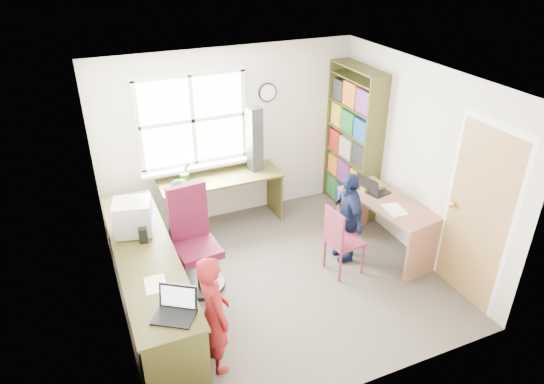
# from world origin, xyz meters

# --- Properties ---
(room) EXTENTS (3.64, 3.44, 2.44)m
(room) POSITION_xyz_m (0.01, 0.10, 1.22)
(room) COLOR #433D34
(room) RESTS_ON ground
(l_desk) EXTENTS (2.38, 2.95, 0.75)m
(l_desk) POSITION_xyz_m (-1.31, -0.28, 0.46)
(l_desk) COLOR #4A471D
(l_desk) RESTS_ON ground
(right_desk) EXTENTS (0.78, 1.35, 0.74)m
(right_desk) POSITION_xyz_m (1.45, -0.01, 0.53)
(right_desk) COLOR #936149
(right_desk) RESTS_ON ground
(bookshelf) EXTENTS (0.30, 1.02, 2.10)m
(bookshelf) POSITION_xyz_m (1.65, 1.19, 1.00)
(bookshelf) COLOR #4A471D
(bookshelf) RESTS_ON ground
(swivel_chair) EXTENTS (0.62, 0.62, 1.23)m
(swivel_chair) POSITION_xyz_m (-0.92, 0.33, 0.53)
(swivel_chair) COLOR black
(swivel_chair) RESTS_ON ground
(wooden_chair) EXTENTS (0.41, 0.41, 0.88)m
(wooden_chair) POSITION_xyz_m (0.71, -0.15, 0.48)
(wooden_chair) COLOR maroon
(wooden_chair) RESTS_ON ground
(crt_monitor) EXTENTS (0.46, 0.43, 0.39)m
(crt_monitor) POSITION_xyz_m (-1.52, 0.50, 0.95)
(crt_monitor) COLOR #BCBDC1
(crt_monitor) RESTS_ON l_desk
(laptop_left) EXTENTS (0.44, 0.43, 0.24)m
(laptop_left) POSITION_xyz_m (-1.42, -0.94, 0.81)
(laptop_left) COLOR black
(laptop_left) RESTS_ON l_desk
(laptop_right) EXTENTS (0.37, 0.41, 0.24)m
(laptop_right) POSITION_xyz_m (1.39, 0.28, 0.79)
(laptop_right) COLOR black
(laptop_right) RESTS_ON right_desk
(speaker_a) EXTENTS (0.10, 0.10, 0.17)m
(speaker_a) POSITION_xyz_m (-1.47, 0.27, 0.84)
(speaker_a) COLOR black
(speaker_a) RESTS_ON l_desk
(speaker_b) EXTENTS (0.10, 0.10, 0.19)m
(speaker_b) POSITION_xyz_m (-1.45, 0.85, 0.84)
(speaker_b) COLOR black
(speaker_b) RESTS_ON l_desk
(cd_tower) EXTENTS (0.21, 0.19, 0.89)m
(cd_tower) POSITION_xyz_m (0.27, 1.47, 1.19)
(cd_tower) COLOR black
(cd_tower) RESTS_ON l_desk
(game_box) EXTENTS (0.33, 0.33, 0.06)m
(game_box) POSITION_xyz_m (1.45, 0.42, 0.77)
(game_box) COLOR red
(game_box) RESTS_ON right_desk
(paper_a) EXTENTS (0.22, 0.29, 0.00)m
(paper_a) POSITION_xyz_m (-1.50, -0.48, 0.75)
(paper_a) COLOR white
(paper_a) RESTS_ON l_desk
(paper_b) EXTENTS (0.25, 0.32, 0.00)m
(paper_b) POSITION_xyz_m (1.40, -0.20, 0.74)
(paper_b) COLOR white
(paper_b) RESTS_ON right_desk
(potted_plant) EXTENTS (0.18, 0.15, 0.28)m
(potted_plant) POSITION_xyz_m (-0.70, 1.48, 0.89)
(potted_plant) COLOR #2B6829
(potted_plant) RESTS_ON l_desk
(person_red) EXTENTS (0.33, 0.47, 1.23)m
(person_red) POSITION_xyz_m (-1.08, -0.93, 0.62)
(person_red) COLOR maroon
(person_red) RESTS_ON ground
(person_green) EXTENTS (0.68, 0.72, 1.18)m
(person_green) POSITION_xyz_m (-0.92, 0.70, 0.59)
(person_green) COLOR #286531
(person_green) RESTS_ON ground
(person_navy) EXTENTS (0.38, 0.72, 1.18)m
(person_navy) POSITION_xyz_m (0.94, 0.08, 0.59)
(person_navy) COLOR #131C3B
(person_navy) RESTS_ON ground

